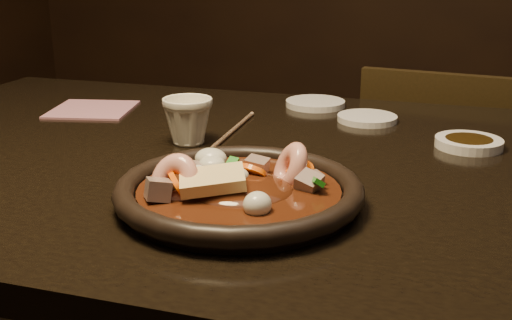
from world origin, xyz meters
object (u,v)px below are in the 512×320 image
(table, at_px, (291,206))
(chair, at_px, (437,211))
(tea_cup, at_px, (188,119))
(plate, at_px, (239,192))

(table, xyz_separation_m, chair, (0.21, 0.65, -0.24))
(tea_cup, bearing_deg, table, -9.93)
(chair, bearing_deg, plate, 81.69)
(tea_cup, bearing_deg, chair, 57.16)
(plate, bearing_deg, tea_cup, 126.17)
(table, distance_m, tea_cup, 0.22)
(table, height_order, chair, chair)
(table, relative_size, tea_cup, 19.46)
(plate, bearing_deg, chair, 74.52)
(chair, xyz_separation_m, tea_cup, (-0.40, -0.62, 0.36))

